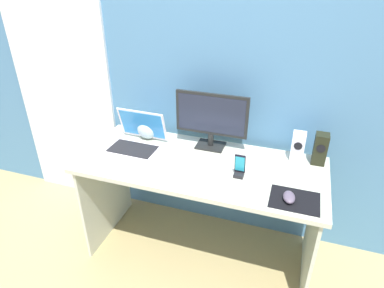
{
  "coord_description": "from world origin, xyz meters",
  "views": [
    {
      "loc": [
        0.49,
        -1.63,
        1.8
      ],
      "look_at": [
        -0.05,
        -0.02,
        0.86
      ],
      "focal_mm": 31.33,
      "sensor_mm": 36.0,
      "label": 1
    }
  ],
  "objects_px": {
    "monitor": "(212,118)",
    "speaker_right": "(320,149)",
    "keyboard_external": "(185,176)",
    "speaker_near_monitor": "(298,146)",
    "laptop": "(136,141)",
    "fishbowl": "(148,128)",
    "phone_in_dock": "(239,169)",
    "mouse": "(289,197)"
  },
  "relations": [
    {
      "from": "laptop",
      "to": "fishbowl",
      "type": "relative_size",
      "value": 2.17
    },
    {
      "from": "laptop",
      "to": "mouse",
      "type": "relative_size",
      "value": 3.38
    },
    {
      "from": "speaker_near_monitor",
      "to": "keyboard_external",
      "type": "height_order",
      "value": "speaker_near_monitor"
    },
    {
      "from": "monitor",
      "to": "speaker_right",
      "type": "distance_m",
      "value": 0.67
    },
    {
      "from": "monitor",
      "to": "fishbowl",
      "type": "distance_m",
      "value": 0.46
    },
    {
      "from": "monitor",
      "to": "laptop",
      "type": "bearing_deg",
      "value": -160.39
    },
    {
      "from": "mouse",
      "to": "speaker_near_monitor",
      "type": "bearing_deg",
      "value": 80.03
    },
    {
      "from": "monitor",
      "to": "speaker_right",
      "type": "height_order",
      "value": "monitor"
    },
    {
      "from": "laptop",
      "to": "phone_in_dock",
      "type": "relative_size",
      "value": 2.43
    },
    {
      "from": "monitor",
      "to": "keyboard_external",
      "type": "bearing_deg",
      "value": -96.62
    },
    {
      "from": "monitor",
      "to": "speaker_near_monitor",
      "type": "relative_size",
      "value": 2.54
    },
    {
      "from": "phone_in_dock",
      "to": "speaker_near_monitor",
      "type": "bearing_deg",
      "value": 44.27
    },
    {
      "from": "monitor",
      "to": "fishbowl",
      "type": "xyz_separation_m",
      "value": [
        -0.44,
        -0.01,
        -0.13
      ]
    },
    {
      "from": "monitor",
      "to": "fishbowl",
      "type": "height_order",
      "value": "monitor"
    },
    {
      "from": "speaker_right",
      "to": "phone_in_dock",
      "type": "distance_m",
      "value": 0.51
    },
    {
      "from": "mouse",
      "to": "phone_in_dock",
      "type": "xyz_separation_m",
      "value": [
        -0.28,
        0.14,
        0.03
      ]
    },
    {
      "from": "monitor",
      "to": "laptop",
      "type": "height_order",
      "value": "monitor"
    },
    {
      "from": "monitor",
      "to": "keyboard_external",
      "type": "relative_size",
      "value": 1.23
    },
    {
      "from": "monitor",
      "to": "speaker_near_monitor",
      "type": "bearing_deg",
      "value": 1.08
    },
    {
      "from": "phone_in_dock",
      "to": "monitor",
      "type": "bearing_deg",
      "value": 131.25
    },
    {
      "from": "monitor",
      "to": "fishbowl",
      "type": "bearing_deg",
      "value": -178.78
    },
    {
      "from": "speaker_near_monitor",
      "to": "fishbowl",
      "type": "height_order",
      "value": "speaker_near_monitor"
    },
    {
      "from": "monitor",
      "to": "keyboard_external",
      "type": "height_order",
      "value": "monitor"
    },
    {
      "from": "keyboard_external",
      "to": "fishbowl",
      "type": "bearing_deg",
      "value": 138.42
    },
    {
      "from": "speaker_right",
      "to": "mouse",
      "type": "distance_m",
      "value": 0.45
    },
    {
      "from": "speaker_right",
      "to": "keyboard_external",
      "type": "bearing_deg",
      "value": -150.77
    },
    {
      "from": "speaker_near_monitor",
      "to": "laptop",
      "type": "xyz_separation_m",
      "value": [
        -0.99,
        -0.17,
        -0.04
      ]
    },
    {
      "from": "mouse",
      "to": "phone_in_dock",
      "type": "relative_size",
      "value": 0.72
    },
    {
      "from": "laptop",
      "to": "speaker_near_monitor",
      "type": "bearing_deg",
      "value": 9.87
    },
    {
      "from": "laptop",
      "to": "mouse",
      "type": "distance_m",
      "value": 1.02
    },
    {
      "from": "speaker_right",
      "to": "phone_in_dock",
      "type": "bearing_deg",
      "value": -145.73
    },
    {
      "from": "fishbowl",
      "to": "monitor",
      "type": "bearing_deg",
      "value": 1.22
    },
    {
      "from": "fishbowl",
      "to": "speaker_right",
      "type": "bearing_deg",
      "value": 1.01
    },
    {
      "from": "speaker_near_monitor",
      "to": "keyboard_external",
      "type": "xyz_separation_m",
      "value": [
        -0.58,
        -0.4,
        -0.09
      ]
    },
    {
      "from": "monitor",
      "to": "keyboard_external",
      "type": "xyz_separation_m",
      "value": [
        -0.04,
        -0.39,
        -0.2
      ]
    },
    {
      "from": "laptop",
      "to": "fishbowl",
      "type": "bearing_deg",
      "value": 83.85
    },
    {
      "from": "speaker_right",
      "to": "phone_in_dock",
      "type": "height_order",
      "value": "speaker_right"
    },
    {
      "from": "monitor",
      "to": "phone_in_dock",
      "type": "bearing_deg",
      "value": -48.75
    },
    {
      "from": "fishbowl",
      "to": "keyboard_external",
      "type": "height_order",
      "value": "fishbowl"
    },
    {
      "from": "fishbowl",
      "to": "keyboard_external",
      "type": "bearing_deg",
      "value": -43.6
    },
    {
      "from": "speaker_near_monitor",
      "to": "laptop",
      "type": "height_order",
      "value": "laptop"
    },
    {
      "from": "fishbowl",
      "to": "keyboard_external",
      "type": "distance_m",
      "value": 0.55
    }
  ]
}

